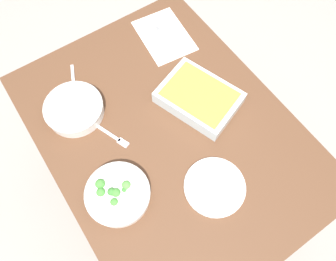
{
  "coord_description": "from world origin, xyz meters",
  "views": [
    {
      "loc": [
        0.44,
        -0.3,
        1.87
      ],
      "look_at": [
        0.0,
        0.0,
        0.74
      ],
      "focal_mm": 34.49,
      "sensor_mm": 36.0,
      "label": 1
    }
  ],
  "objects_px": {
    "baking_dish": "(199,97)",
    "side_plate": "(215,187)",
    "stew_bowl": "(74,109)",
    "broccoli_bowl": "(118,194)",
    "fork_on_table": "(112,136)",
    "drink_cup": "(164,30)",
    "spoon_by_stew": "(74,87)"
  },
  "relations": [
    {
      "from": "baking_dish",
      "to": "side_plate",
      "type": "xyz_separation_m",
      "value": [
        0.32,
        -0.16,
        -0.03
      ]
    },
    {
      "from": "stew_bowl",
      "to": "side_plate",
      "type": "bearing_deg",
      "value": 26.13
    },
    {
      "from": "stew_bowl",
      "to": "broccoli_bowl",
      "type": "bearing_deg",
      "value": -4.46
    },
    {
      "from": "fork_on_table",
      "to": "drink_cup",
      "type": "bearing_deg",
      "value": 124.17
    },
    {
      "from": "side_plate",
      "to": "spoon_by_stew",
      "type": "bearing_deg",
      "value": -161.38
    },
    {
      "from": "broccoli_bowl",
      "to": "side_plate",
      "type": "relative_size",
      "value": 1.03
    },
    {
      "from": "broccoli_bowl",
      "to": "baking_dish",
      "type": "distance_m",
      "value": 0.49
    },
    {
      "from": "stew_bowl",
      "to": "drink_cup",
      "type": "height_order",
      "value": "drink_cup"
    },
    {
      "from": "baking_dish",
      "to": "drink_cup",
      "type": "height_order",
      "value": "drink_cup"
    },
    {
      "from": "drink_cup",
      "to": "side_plate",
      "type": "bearing_deg",
      "value": -19.38
    },
    {
      "from": "side_plate",
      "to": "baking_dish",
      "type": "bearing_deg",
      "value": 152.9
    },
    {
      "from": "drink_cup",
      "to": "baking_dish",
      "type": "bearing_deg",
      "value": -11.92
    },
    {
      "from": "drink_cup",
      "to": "side_plate",
      "type": "distance_m",
      "value": 0.72
    },
    {
      "from": "stew_bowl",
      "to": "drink_cup",
      "type": "relative_size",
      "value": 2.71
    },
    {
      "from": "spoon_by_stew",
      "to": "fork_on_table",
      "type": "distance_m",
      "value": 0.28
    },
    {
      "from": "drink_cup",
      "to": "fork_on_table",
      "type": "distance_m",
      "value": 0.53
    },
    {
      "from": "spoon_by_stew",
      "to": "fork_on_table",
      "type": "relative_size",
      "value": 0.98
    },
    {
      "from": "baking_dish",
      "to": "fork_on_table",
      "type": "relative_size",
      "value": 2.08
    },
    {
      "from": "stew_bowl",
      "to": "broccoli_bowl",
      "type": "distance_m",
      "value": 0.39
    },
    {
      "from": "broccoli_bowl",
      "to": "baking_dish",
      "type": "xyz_separation_m",
      "value": [
        -0.15,
        0.46,
        0.0
      ]
    },
    {
      "from": "broccoli_bowl",
      "to": "fork_on_table",
      "type": "height_order",
      "value": "broccoli_bowl"
    },
    {
      "from": "spoon_by_stew",
      "to": "fork_on_table",
      "type": "bearing_deg",
      "value": 4.19
    },
    {
      "from": "broccoli_bowl",
      "to": "baking_dish",
      "type": "bearing_deg",
      "value": 108.31
    },
    {
      "from": "drink_cup",
      "to": "spoon_by_stew",
      "type": "height_order",
      "value": "drink_cup"
    },
    {
      "from": "baking_dish",
      "to": "side_plate",
      "type": "bearing_deg",
      "value": -27.1
    },
    {
      "from": "stew_bowl",
      "to": "broccoli_bowl",
      "type": "xyz_separation_m",
      "value": [
        0.38,
        -0.03,
        -0.0
      ]
    },
    {
      "from": "baking_dish",
      "to": "side_plate",
      "type": "height_order",
      "value": "baking_dish"
    },
    {
      "from": "broccoli_bowl",
      "to": "spoon_by_stew",
      "type": "xyz_separation_m",
      "value": [
        -0.5,
        0.08,
        -0.03
      ]
    },
    {
      "from": "baking_dish",
      "to": "drink_cup",
      "type": "bearing_deg",
      "value": 168.08
    },
    {
      "from": "fork_on_table",
      "to": "baking_dish",
      "type": "bearing_deg",
      "value": 80.41
    },
    {
      "from": "baking_dish",
      "to": "fork_on_table",
      "type": "xyz_separation_m",
      "value": [
        -0.06,
        -0.36,
        -0.03
      ]
    },
    {
      "from": "side_plate",
      "to": "spoon_by_stew",
      "type": "height_order",
      "value": "side_plate"
    }
  ]
}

